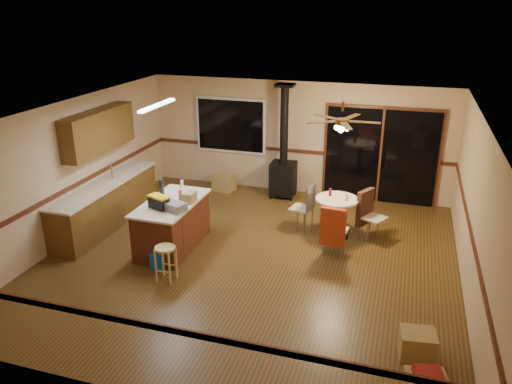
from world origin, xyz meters
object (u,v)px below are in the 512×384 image
at_px(bar_stool, 166,264).
at_px(blue_bucket, 158,260).
at_px(dining_table, 336,211).
at_px(chair_right, 366,208).
at_px(toolbox_grey, 173,206).
at_px(box_corner_b, 417,344).
at_px(box_under_window, 224,183).
at_px(chair_left, 307,203).
at_px(toolbox_black, 159,203).
at_px(wood_stove, 283,167).
at_px(kitchen_island, 172,225).
at_px(chair_near, 333,227).

bearing_deg(bar_stool, blue_bucket, 133.44).
height_order(dining_table, chair_right, chair_right).
relative_size(toolbox_grey, box_corner_b, 1.05).
height_order(toolbox_grey, dining_table, toolbox_grey).
relative_size(bar_stool, box_under_window, 1.25).
bearing_deg(chair_left, chair_right, 2.88).
distance_m(toolbox_grey, bar_stool, 1.05).
distance_m(chair_left, box_under_window, 2.87).
bearing_deg(dining_table, toolbox_black, -149.63).
distance_m(toolbox_grey, toolbox_black, 0.27).
distance_m(wood_stove, toolbox_grey, 3.55).
xyz_separation_m(kitchen_island, bar_stool, (0.41, -1.10, -0.15)).
height_order(toolbox_grey, toolbox_black, toolbox_black).
height_order(chair_right, box_corner_b, chair_right).
relative_size(blue_bucket, dining_table, 0.38).
bearing_deg(toolbox_black, chair_near, 15.04).
distance_m(chair_near, box_corner_b, 2.76).
bearing_deg(toolbox_grey, dining_table, 32.90).
distance_m(chair_left, chair_right, 1.14).
bearing_deg(toolbox_black, dining_table, 30.37).
xyz_separation_m(kitchen_island, toolbox_black, (-0.07, -0.32, 0.55)).
relative_size(toolbox_black, chair_right, 0.51).
height_order(wood_stove, toolbox_black, wood_stove).
relative_size(dining_table, chair_right, 1.17).
distance_m(toolbox_black, blue_bucket, 0.98).
distance_m(chair_left, chair_near, 1.17).
bearing_deg(dining_table, box_corner_b, -64.26).
distance_m(toolbox_grey, chair_near, 2.79).
height_order(bar_stool, box_corner_b, bar_stool).
bearing_deg(box_under_window, dining_table, -30.18).
bearing_deg(bar_stool, chair_near, 32.62).
distance_m(blue_bucket, box_corner_b, 4.37).
distance_m(bar_stool, chair_left, 3.10).
distance_m(bar_stool, dining_table, 3.41).
height_order(chair_left, box_corner_b, chair_left).
height_order(kitchen_island, chair_left, chair_left).
bearing_deg(bar_stool, chair_left, 54.96).
distance_m(chair_right, box_corner_b, 3.49).
relative_size(bar_stool, chair_left, 1.17).
xyz_separation_m(blue_bucket, box_corner_b, (4.23, -1.09, 0.05)).
xyz_separation_m(toolbox_black, chair_near, (2.92, 0.78, -0.40)).
bearing_deg(chair_right, dining_table, -165.74).
bearing_deg(chair_left, blue_bucket, -133.97).
xyz_separation_m(chair_left, chair_near, (0.67, -0.96, 0.01)).
height_order(blue_bucket, chair_near, chair_near).
distance_m(kitchen_island, box_under_window, 3.07).
bearing_deg(box_corner_b, toolbox_black, 160.87).
height_order(toolbox_black, bar_stool, toolbox_black).
bearing_deg(dining_table, chair_near, -85.07).
height_order(blue_bucket, box_corner_b, box_corner_b).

